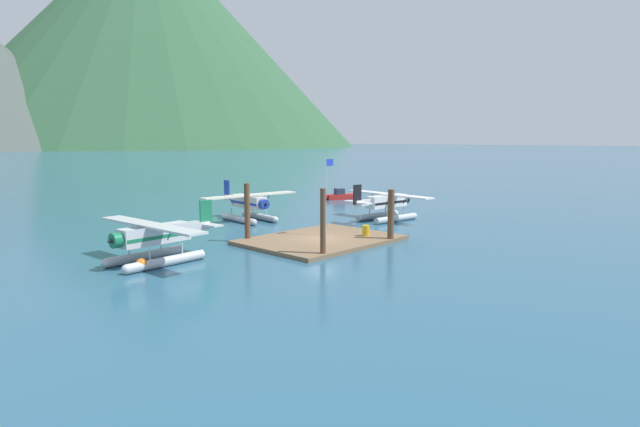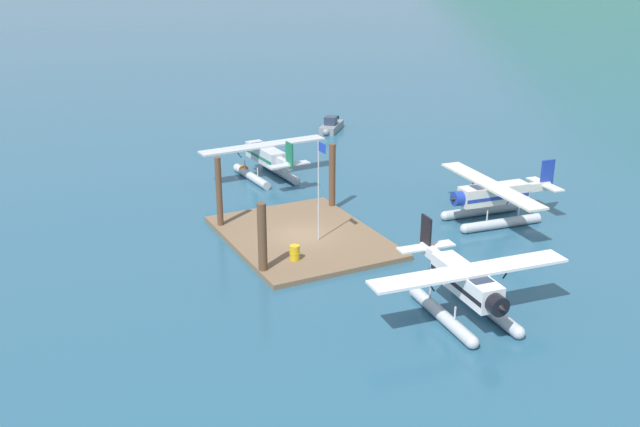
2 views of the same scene
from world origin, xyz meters
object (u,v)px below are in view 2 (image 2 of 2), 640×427
(mooring_buoy, at_px, (244,170))
(seaplane_silver_port_fwd, at_px, (265,159))
(seaplane_white_stbd_fwd, at_px, (466,288))
(flagpole, at_px, (319,179))
(seaplane_cream_bow_right, at_px, (493,199))
(boat_grey_open_west, at_px, (331,126))
(fuel_drum, at_px, (295,253))

(mooring_buoy, distance_m, seaplane_silver_port_fwd, 2.37)
(seaplane_white_stbd_fwd, bearing_deg, seaplane_silver_port_fwd, 179.95)
(flagpole, relative_size, mooring_buoy, 8.05)
(seaplane_cream_bow_right, relative_size, seaplane_silver_port_fwd, 1.00)
(seaplane_silver_port_fwd, bearing_deg, flagpole, -9.32)
(flagpole, height_order, mooring_buoy, flagpole)
(flagpole, xyz_separation_m, seaplane_silver_port_fwd, (-14.15, 2.32, -2.69))
(seaplane_silver_port_fwd, distance_m, boat_grey_open_west, 16.43)
(seaplane_cream_bow_right, distance_m, seaplane_silver_port_fwd, 18.45)
(seaplane_white_stbd_fwd, bearing_deg, seaplane_cream_bow_right, 135.43)
(flagpole, xyz_separation_m, seaplane_white_stbd_fwd, (11.41, 2.30, -2.69))
(seaplane_white_stbd_fwd, height_order, boat_grey_open_west, seaplane_white_stbd_fwd)
(boat_grey_open_west, bearing_deg, flagpole, -28.88)
(seaplane_white_stbd_fwd, bearing_deg, boat_grey_open_west, 162.31)
(fuel_drum, bearing_deg, boat_grey_open_west, 148.80)
(fuel_drum, bearing_deg, seaplane_silver_port_fwd, 163.12)
(mooring_buoy, xyz_separation_m, boat_grey_open_west, (-9.76, 13.01, 0.09))
(seaplane_silver_port_fwd, height_order, seaplane_white_stbd_fwd, same)
(mooring_buoy, relative_size, boat_grey_open_west, 0.19)
(fuel_drum, relative_size, seaplane_cream_bow_right, 0.08)
(mooring_buoy, bearing_deg, fuel_drum, -11.62)
(fuel_drum, xyz_separation_m, seaplane_silver_port_fwd, (-16.11, 4.89, 0.84))
(mooring_buoy, distance_m, seaplane_cream_bow_right, 20.53)
(fuel_drum, xyz_separation_m, boat_grey_open_west, (-27.51, 16.66, -0.25))
(seaplane_cream_bow_right, bearing_deg, seaplane_silver_port_fwd, -148.19)
(seaplane_silver_port_fwd, relative_size, boat_grey_open_west, 2.53)
(mooring_buoy, height_order, seaplane_cream_bow_right, seaplane_cream_bow_right)
(flagpole, distance_m, seaplane_cream_bow_right, 12.43)
(flagpole, relative_size, seaplane_cream_bow_right, 0.61)
(seaplane_cream_bow_right, xyz_separation_m, boat_grey_open_west, (-27.08, 2.05, -1.09))
(fuel_drum, bearing_deg, mooring_buoy, 168.38)
(boat_grey_open_west, bearing_deg, seaplane_cream_bow_right, -4.33)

